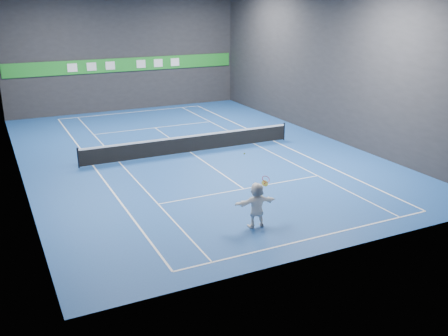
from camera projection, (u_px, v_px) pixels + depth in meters
name	position (u px, v px, depth m)	size (l,w,h in m)	color
ground	(191.00, 152.00, 28.24)	(26.00, 26.00, 0.00)	#1A458F
wall_back	(125.00, 51.00, 37.88)	(18.00, 0.10, 9.00)	#242427
wall_front	(344.00, 123.00, 15.72)	(18.00, 0.10, 9.00)	#242427
wall_left	(9.00, 84.00, 23.08)	(0.10, 26.00, 9.00)	#242427
wall_right	(325.00, 64.00, 30.53)	(0.10, 26.00, 9.00)	#242427
baseline_near	(315.00, 238.00, 18.10)	(10.98, 0.08, 0.01)	white
baseline_far	(132.00, 112.00, 38.37)	(10.98, 0.08, 0.01)	white
sideline_doubles_left	(93.00, 166.00, 25.97)	(0.08, 23.78, 0.01)	white
sideline_doubles_right	(274.00, 141.00, 30.51)	(0.08, 23.78, 0.01)	white
sideline_singles_left	(119.00, 162.00, 26.54)	(0.06, 23.78, 0.01)	white
sideline_singles_right	(254.00, 144.00, 29.94)	(0.06, 23.78, 0.01)	white
service_line_near	(244.00, 189.00, 22.78)	(8.23, 0.06, 0.01)	white
service_line_far	(155.00, 128.00, 33.69)	(8.23, 0.06, 0.01)	white
center_service_line	(191.00, 152.00, 28.24)	(0.06, 12.80, 0.01)	white
player	(257.00, 205.00, 18.73)	(1.64, 0.52, 1.77)	white
tennis_ball	(244.00, 154.00, 18.12)	(0.06, 0.06, 0.06)	#D8EA27
tennis_net	(191.00, 143.00, 28.07)	(12.50, 0.10, 1.07)	black
sponsor_banner	(126.00, 65.00, 38.15)	(17.64, 0.11, 1.00)	#1E8A27
tennis_racket	(265.00, 181.00, 18.65)	(0.44, 0.35, 0.78)	red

